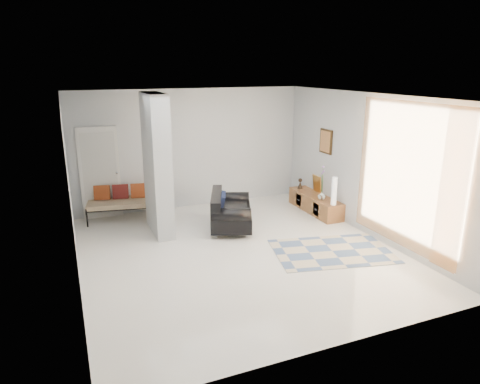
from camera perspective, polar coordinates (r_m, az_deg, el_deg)
name	(u,v)px	position (r m, az deg, el deg)	size (l,w,h in m)	color
floor	(239,252)	(7.93, -0.16, -8.01)	(6.00, 6.00, 0.00)	white
ceiling	(239,96)	(7.24, -0.17, 12.63)	(6.00, 6.00, 0.00)	white
wall_back	(191,149)	(10.23, -6.57, 5.72)	(6.00, 6.00, 0.00)	silver
wall_front	(340,240)	(4.95, 13.19, -6.28)	(6.00, 6.00, 0.00)	silver
wall_left	(70,196)	(6.94, -21.68, -0.46)	(6.00, 6.00, 0.00)	silver
wall_right	(367,165)	(8.84, 16.59, 3.46)	(6.00, 6.00, 0.00)	silver
partition_column	(157,165)	(8.65, -11.01, 3.56)	(0.35, 1.20, 2.80)	#ADB2B4
hallway_door	(100,173)	(9.92, -18.17, 2.42)	(0.85, 0.06, 2.04)	white
curtain	(406,176)	(7.94, 21.31, 1.98)	(2.55, 2.55, 0.00)	orange
wall_art	(326,141)	(9.91, 11.39, 6.63)	(0.04, 0.45, 0.55)	#32200D
media_console	(315,203)	(10.15, 9.99, -1.48)	(0.45, 1.72, 0.80)	brown
loveseat	(229,212)	(8.94, -1.53, -2.62)	(1.25, 1.58, 0.76)	silver
daybed	(126,201)	(9.80, -14.90, -1.12)	(1.81, 1.02, 0.77)	black
area_rug	(332,251)	(8.13, 12.18, -7.72)	(2.11, 1.41, 0.01)	beige
cylinder_lamp	(334,191)	(9.40, 12.44, 0.12)	(0.11, 0.11, 0.61)	white
bronze_figurine	(300,184)	(10.55, 8.02, 1.12)	(0.13, 0.13, 0.25)	#322116
vase	(322,196)	(9.78, 10.83, -0.47)	(0.17, 0.17, 0.18)	white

